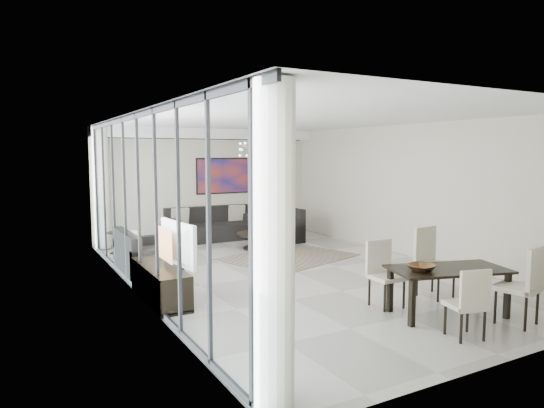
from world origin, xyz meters
TOP-DOWN VIEW (x-y plane):
  - room_shell at (0.46, 0.00)m, footprint 6.00×9.00m
  - window_wall at (-2.86, 0.00)m, footprint 0.37×8.95m
  - soffit at (0.00, 4.30)m, footprint 5.98×0.40m
  - painting at (0.50, 4.47)m, footprint 1.68×0.04m
  - chandelier at (0.30, 2.50)m, footprint 0.66×0.66m
  - rug at (0.55, 1.23)m, footprint 3.10×2.70m
  - coffee_table at (0.46, 2.43)m, footprint 1.07×1.07m
  - bowl_coffee at (0.51, 2.42)m, footprint 0.26×0.26m
  - sofa_main at (-0.07, 4.07)m, footprint 2.35×0.96m
  - loveseat at (-2.55, 1.33)m, footprint 0.92×1.63m
  - armchair at (1.36, 2.95)m, footprint 1.02×1.07m
  - side_table at (-2.65, 3.48)m, footprint 0.36×0.36m
  - tv_console at (-2.76, -0.47)m, footprint 0.48×1.71m
  - television at (-2.60, -0.54)m, footprint 0.28×1.20m
  - dining_table at (0.57, -3.10)m, footprint 1.77×1.23m
  - dining_chair_sw at (0.06, -3.88)m, footprint 0.50×0.50m
  - dining_chair_se at (1.10, -3.90)m, footprint 0.58×0.58m
  - dining_chair_nw at (0.07, -2.32)m, footprint 0.47×0.47m
  - dining_chair_ne at (1.09, -2.29)m, footprint 0.56×0.56m
  - bowl_dining at (0.11, -3.04)m, footprint 0.44×0.44m

SIDE VIEW (x-z plane):
  - rug at x=0.55m, z-range 0.00..0.01m
  - coffee_table at x=0.46m, z-range 0.02..0.40m
  - tv_console at x=-2.76m, z-range 0.00..0.54m
  - loveseat at x=-2.55m, z-range -0.13..0.68m
  - sofa_main at x=-0.07m, z-range -0.14..0.71m
  - armchair at x=1.36m, z-range -0.13..0.72m
  - side_table at x=-2.65m, z-range 0.08..0.58m
  - bowl_coffee at x=0.51m, z-range 0.37..0.45m
  - dining_chair_sw at x=0.06m, z-range 0.06..0.95m
  - dining_chair_nw at x=0.07m, z-range 0.07..1.05m
  - dining_table at x=0.57m, z-range 0.25..0.92m
  - dining_chair_se at x=1.10m, z-range 0.08..1.15m
  - dining_chair_ne at x=1.09m, z-range 0.08..1.18m
  - bowl_dining at x=0.11m, z-range 0.67..0.76m
  - television at x=-2.60m, z-range 0.54..1.22m
  - room_shell at x=0.46m, z-range 0.00..2.90m
  - window_wall at x=-2.86m, z-range 0.02..2.92m
  - painting at x=0.50m, z-range 1.16..2.14m
  - chandelier at x=0.30m, z-range 2.00..2.71m
  - soffit at x=0.00m, z-range 2.64..2.90m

